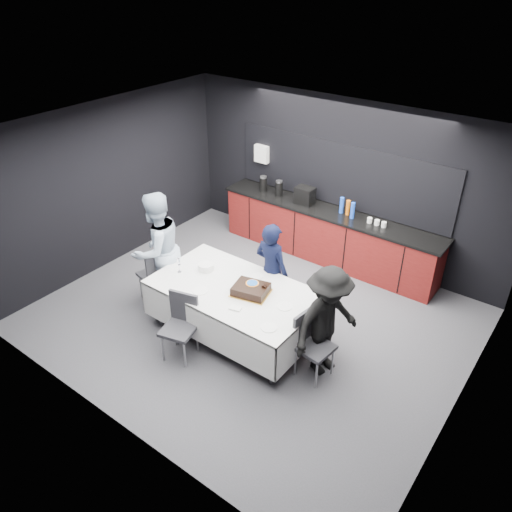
{
  "coord_description": "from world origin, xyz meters",
  "views": [
    {
      "loc": [
        3.61,
        -4.73,
        4.7
      ],
      "look_at": [
        0.0,
        0.1,
        1.05
      ],
      "focal_mm": 35.0,
      "sensor_mm": 36.0,
      "label": 1
    }
  ],
  "objects_px": {
    "chair_near": "(181,321)",
    "person_center": "(271,271)",
    "champagne_flute": "(179,262)",
    "person_left": "(157,249)",
    "chair_right": "(310,340)",
    "person_right": "(327,322)",
    "party_table": "(234,296)",
    "plate_stack": "(206,267)",
    "cake_assembly": "(251,289)",
    "chair_left": "(156,272)"
  },
  "relations": [
    {
      "from": "party_table",
      "to": "person_left",
      "type": "relative_size",
      "value": 1.28
    },
    {
      "from": "chair_left",
      "to": "chair_near",
      "type": "bearing_deg",
      "value": -29.03
    },
    {
      "from": "plate_stack",
      "to": "champagne_flute",
      "type": "distance_m",
      "value": 0.4
    },
    {
      "from": "party_table",
      "to": "person_left",
      "type": "distance_m",
      "value": 1.47
    },
    {
      "from": "party_table",
      "to": "chair_left",
      "type": "height_order",
      "value": "chair_left"
    },
    {
      "from": "party_table",
      "to": "cake_assembly",
      "type": "bearing_deg",
      "value": 8.1
    },
    {
      "from": "person_left",
      "to": "person_right",
      "type": "height_order",
      "value": "person_left"
    },
    {
      "from": "cake_assembly",
      "to": "chair_right",
      "type": "xyz_separation_m",
      "value": [
        1.0,
        -0.08,
        -0.31
      ]
    },
    {
      "from": "champagne_flute",
      "to": "person_left",
      "type": "xyz_separation_m",
      "value": [
        -0.55,
        0.11,
        -0.03
      ]
    },
    {
      "from": "champagne_flute",
      "to": "chair_right",
      "type": "distance_m",
      "value": 2.2
    },
    {
      "from": "champagne_flute",
      "to": "chair_near",
      "type": "xyz_separation_m",
      "value": [
        0.59,
        -0.6,
        -0.4
      ]
    },
    {
      "from": "cake_assembly",
      "to": "chair_right",
      "type": "height_order",
      "value": "cake_assembly"
    },
    {
      "from": "plate_stack",
      "to": "chair_near",
      "type": "xyz_separation_m",
      "value": [
        0.31,
        -0.87,
        -0.3
      ]
    },
    {
      "from": "person_center",
      "to": "person_right",
      "type": "height_order",
      "value": "person_right"
    },
    {
      "from": "cake_assembly",
      "to": "chair_right",
      "type": "relative_size",
      "value": 0.61
    },
    {
      "from": "party_table",
      "to": "person_right",
      "type": "bearing_deg",
      "value": 4.95
    },
    {
      "from": "chair_near",
      "to": "person_center",
      "type": "distance_m",
      "value": 1.52
    },
    {
      "from": "chair_left",
      "to": "chair_right",
      "type": "relative_size",
      "value": 1.0
    },
    {
      "from": "cake_assembly",
      "to": "chair_left",
      "type": "relative_size",
      "value": 0.61
    },
    {
      "from": "plate_stack",
      "to": "cake_assembly",
      "type": "bearing_deg",
      "value": -5.22
    },
    {
      "from": "party_table",
      "to": "cake_assembly",
      "type": "relative_size",
      "value": 4.09
    },
    {
      "from": "chair_left",
      "to": "person_right",
      "type": "relative_size",
      "value": 0.6
    },
    {
      "from": "party_table",
      "to": "plate_stack",
      "type": "bearing_deg",
      "value": 169.25
    },
    {
      "from": "party_table",
      "to": "chair_near",
      "type": "xyz_separation_m",
      "value": [
        -0.31,
        -0.75,
        -0.11
      ]
    },
    {
      "from": "party_table",
      "to": "chair_right",
      "type": "relative_size",
      "value": 2.51
    },
    {
      "from": "chair_left",
      "to": "person_right",
      "type": "bearing_deg",
      "value": 4.81
    },
    {
      "from": "cake_assembly",
      "to": "person_center",
      "type": "height_order",
      "value": "person_center"
    },
    {
      "from": "party_table",
      "to": "plate_stack",
      "type": "xyz_separation_m",
      "value": [
        -0.62,
        0.12,
        0.19
      ]
    },
    {
      "from": "chair_right",
      "to": "person_right",
      "type": "height_order",
      "value": "person_right"
    },
    {
      "from": "person_center",
      "to": "person_right",
      "type": "relative_size",
      "value": 0.98
    },
    {
      "from": "party_table",
      "to": "chair_near",
      "type": "height_order",
      "value": "chair_near"
    },
    {
      "from": "party_table",
      "to": "plate_stack",
      "type": "relative_size",
      "value": 10.33
    },
    {
      "from": "person_left",
      "to": "person_right",
      "type": "bearing_deg",
      "value": 97.28
    },
    {
      "from": "party_table",
      "to": "chair_left",
      "type": "bearing_deg",
      "value": -175.33
    },
    {
      "from": "plate_stack",
      "to": "chair_left",
      "type": "xyz_separation_m",
      "value": [
        -0.83,
        -0.24,
        -0.3
      ]
    },
    {
      "from": "champagne_flute",
      "to": "person_left",
      "type": "distance_m",
      "value": 0.56
    },
    {
      "from": "plate_stack",
      "to": "person_left",
      "type": "height_order",
      "value": "person_left"
    },
    {
      "from": "party_table",
      "to": "chair_near",
      "type": "relative_size",
      "value": 2.51
    },
    {
      "from": "plate_stack",
      "to": "person_center",
      "type": "distance_m",
      "value": 0.95
    },
    {
      "from": "champagne_flute",
      "to": "person_center",
      "type": "relative_size",
      "value": 0.15
    },
    {
      "from": "chair_right",
      "to": "person_left",
      "type": "xyz_separation_m",
      "value": [
        -2.71,
        -0.01,
        0.37
      ]
    },
    {
      "from": "chair_left",
      "to": "person_right",
      "type": "distance_m",
      "value": 2.86
    },
    {
      "from": "cake_assembly",
      "to": "party_table",
      "type": "bearing_deg",
      "value": -171.9
    },
    {
      "from": "party_table",
      "to": "person_left",
      "type": "bearing_deg",
      "value": -178.08
    },
    {
      "from": "cake_assembly",
      "to": "chair_near",
      "type": "distance_m",
      "value": 1.02
    },
    {
      "from": "chair_near",
      "to": "person_center",
      "type": "bearing_deg",
      "value": 72.46
    },
    {
      "from": "chair_near",
      "to": "person_left",
      "type": "distance_m",
      "value": 1.39
    },
    {
      "from": "cake_assembly",
      "to": "plate_stack",
      "type": "relative_size",
      "value": 2.53
    },
    {
      "from": "plate_stack",
      "to": "chair_right",
      "type": "height_order",
      "value": "chair_right"
    },
    {
      "from": "cake_assembly",
      "to": "plate_stack",
      "type": "bearing_deg",
      "value": 174.78
    }
  ]
}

